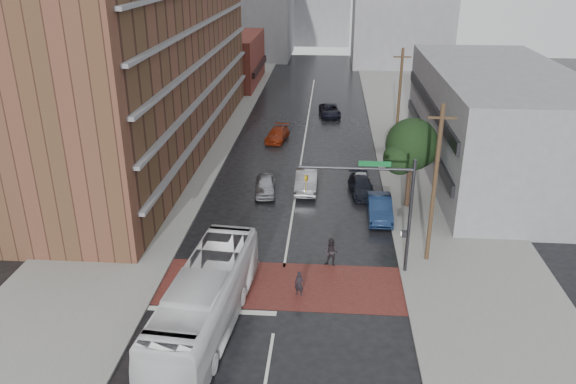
# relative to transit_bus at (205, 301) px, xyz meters

# --- Properties ---
(ground) EXTENTS (160.00, 160.00, 0.00)m
(ground) POSITION_rel_transit_bus_xyz_m (3.43, 3.82, -1.67)
(ground) COLOR black
(ground) RESTS_ON ground
(crosswalk) EXTENTS (14.00, 5.00, 0.02)m
(crosswalk) POSITION_rel_transit_bus_xyz_m (3.43, 4.32, -1.66)
(crosswalk) COLOR maroon
(crosswalk) RESTS_ON ground
(sidewalk_west) EXTENTS (9.00, 90.00, 0.15)m
(sidewalk_west) POSITION_rel_transit_bus_xyz_m (-8.07, 28.82, -1.60)
(sidewalk_west) COLOR gray
(sidewalk_west) RESTS_ON ground
(sidewalk_east) EXTENTS (9.00, 90.00, 0.15)m
(sidewalk_east) POSITION_rel_transit_bus_xyz_m (14.93, 28.82, -1.60)
(sidewalk_east) COLOR gray
(sidewalk_east) RESTS_ON ground
(storefront_west) EXTENTS (8.00, 16.00, 7.00)m
(storefront_west) POSITION_rel_transit_bus_xyz_m (-8.57, 57.82, 1.83)
(storefront_west) COLOR maroon
(storefront_west) RESTS_ON ground
(building_east) EXTENTS (11.00, 26.00, 9.00)m
(building_east) POSITION_rel_transit_bus_xyz_m (19.93, 23.82, 2.83)
(building_east) COLOR gray
(building_east) RESTS_ON ground
(street_tree) EXTENTS (4.20, 4.10, 6.90)m
(street_tree) POSITION_rel_transit_bus_xyz_m (11.95, 15.86, 3.06)
(street_tree) COLOR #332319
(street_tree) RESTS_ON ground
(signal_mast) EXTENTS (6.50, 0.30, 7.20)m
(signal_mast) POSITION_rel_transit_bus_xyz_m (9.28, 6.32, 3.06)
(signal_mast) COLOR #2D2D33
(signal_mast) RESTS_ON ground
(utility_pole_near) EXTENTS (1.60, 0.26, 10.00)m
(utility_pole_near) POSITION_rel_transit_bus_xyz_m (12.23, 7.82, 3.46)
(utility_pole_near) COLOR #473321
(utility_pole_near) RESTS_ON ground
(utility_pole_far) EXTENTS (1.60, 0.26, 10.00)m
(utility_pole_far) POSITION_rel_transit_bus_xyz_m (12.23, 27.82, 3.46)
(utility_pole_far) COLOR #473321
(utility_pole_far) RESTS_ON ground
(transit_bus) EXTENTS (3.85, 12.22, 3.35)m
(transit_bus) POSITION_rel_transit_bus_xyz_m (0.00, 0.00, 0.00)
(transit_bus) COLOR white
(transit_bus) RESTS_ON ground
(pedestrian_a) EXTENTS (0.61, 0.49, 1.47)m
(pedestrian_a) POSITION_rel_transit_bus_xyz_m (4.53, 3.39, -0.94)
(pedestrian_a) COLOR black
(pedestrian_a) RESTS_ON ground
(pedestrian_b) EXTENTS (1.05, 0.93, 1.80)m
(pedestrian_b) POSITION_rel_transit_bus_xyz_m (6.30, 6.82, -0.77)
(pedestrian_b) COLOR black
(pedestrian_b) RESTS_ON ground
(car_travel_a) EXTENTS (2.02, 4.16, 1.37)m
(car_travel_a) POSITION_rel_transit_bus_xyz_m (0.98, 17.71, -0.99)
(car_travel_a) COLOR #9D9EA4
(car_travel_a) RESTS_ON ground
(car_travel_b) EXTENTS (1.74, 4.94, 1.63)m
(car_travel_b) POSITION_rel_transit_bus_xyz_m (4.23, 18.65, -0.86)
(car_travel_b) COLOR #A0A1A7
(car_travel_b) RESTS_ON ground
(car_travel_c) EXTENTS (2.47, 4.71, 1.30)m
(car_travel_c) POSITION_rel_transit_bus_xyz_m (0.67, 31.42, -1.02)
(car_travel_c) COLOR maroon
(car_travel_c) RESTS_ON ground
(suv_travel) EXTENTS (2.80, 5.00, 1.32)m
(suv_travel) POSITION_rel_transit_bus_xyz_m (5.93, 41.30, -1.01)
(suv_travel) COLOR black
(suv_travel) RESTS_ON ground
(car_parked_near) EXTENTS (1.68, 4.79, 1.58)m
(car_parked_near) POSITION_rel_transit_bus_xyz_m (9.73, 13.82, -0.89)
(car_parked_near) COLOR #132343
(car_parked_near) RESTS_ON ground
(car_parked_mid) EXTENTS (2.28, 4.53, 1.26)m
(car_parked_mid) POSITION_rel_transit_bus_xyz_m (8.63, 18.16, -1.04)
(car_parked_mid) COLOR black
(car_parked_mid) RESTS_ON ground
(car_parked_far) EXTENTS (1.62, 3.71, 1.25)m
(car_parked_far) POSITION_rel_transit_bus_xyz_m (8.63, 20.15, -1.05)
(car_parked_far) COLOR #B7BCBF
(car_parked_far) RESTS_ON ground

